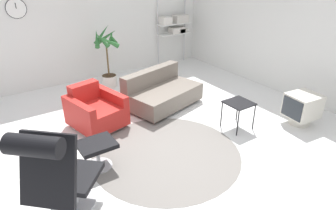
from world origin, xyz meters
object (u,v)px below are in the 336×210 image
potted_plant (107,59)px  lounge_chair (55,169)px  couch_low (161,93)px  shelf_unit (175,25)px  side_table (239,105)px  ottoman (97,149)px  armchair_red (96,112)px  crt_television (302,108)px

potted_plant → lounge_chair: bearing=-121.1°
couch_low → shelf_unit: size_ratio=0.76×
side_table → ottoman: bearing=172.7°
ottoman → armchair_red: (0.40, 1.07, -0.02)m
side_table → potted_plant: (-1.00, 2.93, 0.20)m
couch_low → potted_plant: potted_plant is taller
armchair_red → side_table: 2.37m
crt_television → side_table: bearing=69.1°
crt_television → potted_plant: size_ratio=0.41×
lounge_chair → potted_plant: bearing=102.6°
side_table → shelf_unit: bearing=71.4°
crt_television → shelf_unit: (0.16, 3.93, 0.74)m
armchair_red → side_table: bearing=132.3°
armchair_red → crt_television: 3.48m
ottoman → side_table: 2.36m
couch_low → shelf_unit: (1.73, 1.98, 0.80)m
shelf_unit → crt_television: bearing=-92.3°
ottoman → potted_plant: 2.97m
lounge_chair → ottoman: size_ratio=2.56×
couch_low → crt_television: size_ratio=2.82×
potted_plant → ottoman: bearing=-116.9°
ottoman → shelf_unit: shelf_unit is taller
couch_low → shelf_unit: 2.74m
lounge_chair → shelf_unit: size_ratio=0.60×
couch_low → shelf_unit: shelf_unit is taller
crt_television → shelf_unit: size_ratio=0.27×
couch_low → crt_television: couch_low is taller
crt_television → potted_plant: bearing=36.3°
lounge_chair → ottoman: lounge_chair is taller
crt_television → potted_plant: 3.99m
shelf_unit → side_table: bearing=-108.6°
potted_plant → shelf_unit: size_ratio=0.65×
ottoman → crt_television: size_ratio=0.87×
lounge_chair → shelf_unit: (4.17, 3.84, 0.33)m
potted_plant → side_table: bearing=-71.2°
armchair_red → crt_television: (2.93, -1.88, 0.03)m
ottoman → side_table: side_table is taller
lounge_chair → couch_low: bearing=80.9°
couch_low → armchair_red: bearing=-11.0°
side_table → shelf_unit: shelf_unit is taller
ottoman → crt_television: crt_television is taller
crt_television → ottoman: bearing=82.5°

